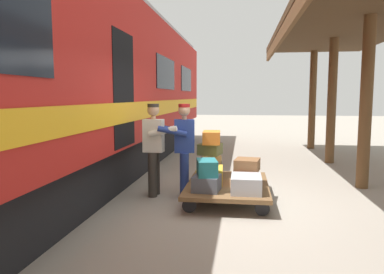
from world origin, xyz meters
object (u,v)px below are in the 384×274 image
object	(u,v)px
suitcase_olive_duffel	(210,149)
suitcase_gray_aluminum	(246,184)
suitcase_black_hardshell	(212,170)
luggage_cart	(228,185)
porter_by_door	(155,146)
suitcase_tan_vintage	(211,159)
suitcase_orange_carryall	(212,137)
train_car	(44,84)
suitcase_cream_canvas	(246,172)
suitcase_teal_softside	(207,168)
suitcase_yellow_case	(210,175)
porter_in_overalls	(183,147)
suitcase_slate_roller	(207,183)
suitcase_brown_leather	(247,165)
suitcase_maroon_trunk	(246,177)

from	to	relation	value
suitcase_olive_duffel	suitcase_gray_aluminum	bearing A→B (deg)	121.12
suitcase_black_hardshell	luggage_cart	bearing A→B (deg)	119.32
suitcase_olive_duffel	porter_by_door	distance (m)	1.09
suitcase_tan_vintage	suitcase_olive_duffel	distance (m)	0.20
suitcase_orange_carryall	porter_by_door	size ratio (longest dim) A/B	0.32
porter_by_door	luggage_cart	bearing A→B (deg)	176.24
porter_by_door	train_car	bearing A→B (deg)	7.94
suitcase_cream_canvas	suitcase_teal_softside	distance (m)	1.31
suitcase_yellow_case	porter_in_overalls	world-z (taller)	porter_in_overalls
suitcase_tan_vintage	suitcase_orange_carryall	bearing A→B (deg)	98.10
luggage_cart	porter_by_door	world-z (taller)	porter_by_door
luggage_cart	suitcase_gray_aluminum	bearing A→B (deg)	119.32
suitcase_slate_roller	suitcase_brown_leather	size ratio (longest dim) A/B	1.04
suitcase_slate_roller	porter_in_overalls	xyz separation A→B (m)	(0.50, -0.69, 0.50)
suitcase_brown_leather	porter_by_door	size ratio (longest dim) A/B	0.27
suitcase_yellow_case	suitcase_slate_roller	size ratio (longest dim) A/B	1.35
luggage_cart	suitcase_black_hardshell	world-z (taller)	suitcase_black_hardshell
suitcase_yellow_case	luggage_cart	bearing A→B (deg)	-180.00
suitcase_slate_roller	suitcase_teal_softside	distance (m)	0.25
suitcase_slate_roller	porter_by_door	world-z (taller)	porter_by_door
suitcase_brown_leather	porter_in_overalls	size ratio (longest dim) A/B	0.27
train_car	suitcase_slate_roller	bearing A→B (deg)	172.70
train_car	suitcase_teal_softside	world-z (taller)	train_car
suitcase_olive_duffel	suitcase_brown_leather	world-z (taller)	suitcase_olive_duffel
suitcase_teal_softside	suitcase_cream_canvas	bearing A→B (deg)	-119.97
porter_in_overalls	porter_by_door	size ratio (longest dim) A/B	1.00
suitcase_teal_softside	train_car	bearing A→B (deg)	-6.69
suitcase_brown_leather	train_car	bearing A→B (deg)	3.17
suitcase_maroon_trunk	suitcase_tan_vintage	distance (m)	0.92
suitcase_gray_aluminum	suitcase_olive_duffel	xyz separation A→B (m)	(0.69, -1.14, 0.39)
luggage_cart	suitcase_teal_softside	world-z (taller)	suitcase_teal_softside
suitcase_yellow_case	suitcase_cream_canvas	bearing A→B (deg)	-138.32
suitcase_black_hardshell	suitcase_tan_vintage	size ratio (longest dim) A/B	1.52
suitcase_yellow_case	suitcase_teal_softside	world-z (taller)	suitcase_teal_softside
porter_by_door	suitcase_gray_aluminum	bearing A→B (deg)	158.44
suitcase_teal_softside	suitcase_brown_leather	size ratio (longest dim) A/B	1.11
suitcase_tan_vintage	suitcase_brown_leather	size ratio (longest dim) A/B	0.91
suitcase_cream_canvas	suitcase_maroon_trunk	size ratio (longest dim) A/B	1.05
luggage_cart	suitcase_slate_roller	size ratio (longest dim) A/B	4.39
luggage_cart	suitcase_slate_roller	world-z (taller)	suitcase_slate_roller
suitcase_yellow_case	porter_in_overalls	distance (m)	0.71
suitcase_tan_vintage	suitcase_teal_softside	world-z (taller)	suitcase_teal_softside
luggage_cart	suitcase_gray_aluminum	xyz separation A→B (m)	(-0.32, 0.57, 0.18)
suitcase_yellow_case	suitcase_orange_carryall	bearing A→B (deg)	-87.91
suitcase_maroon_trunk	suitcase_olive_duffel	distance (m)	0.98
train_car	suitcase_gray_aluminum	size ratio (longest dim) A/B	32.88
suitcase_black_hardshell	suitcase_tan_vintage	bearing A→B (deg)	-49.02
suitcase_olive_duffel	suitcase_brown_leather	bearing A→B (deg)	141.96
suitcase_olive_duffel	suitcase_brown_leather	size ratio (longest dim) A/B	0.91
suitcase_brown_leather	suitcase_orange_carryall	bearing A→B (deg)	-38.89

